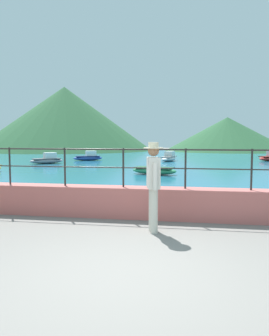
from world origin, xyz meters
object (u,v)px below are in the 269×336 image
at_px(boat_1, 154,170).
at_px(boat_4, 88,157).
at_px(person_walking, 153,182).
at_px(boat_3, 47,160).
at_px(boat_0, 169,158).

bearing_deg(boat_1, boat_4, 123.65).
relative_size(person_walking, boat_3, 0.75).
bearing_deg(boat_4, boat_0, 2.76).
relative_size(boat_1, boat_4, 1.00).
distance_m(boat_0, boat_3, 9.09).
relative_size(boat_0, boat_4, 1.00).
bearing_deg(boat_0, boat_4, -177.24).
relative_size(boat_0, boat_1, 0.99).
bearing_deg(boat_3, person_walking, -59.54).
distance_m(boat_3, boat_4, 4.11).
bearing_deg(boat_3, boat_0, 26.00).
bearing_deg(boat_3, boat_1, -35.53).
distance_m(boat_0, boat_4, 6.35).
xyz_separation_m(boat_0, boat_4, (-6.34, -0.31, 0.00)).
relative_size(boat_0, boat_3, 1.05).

